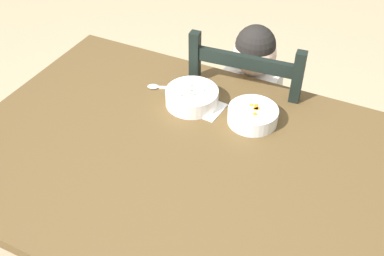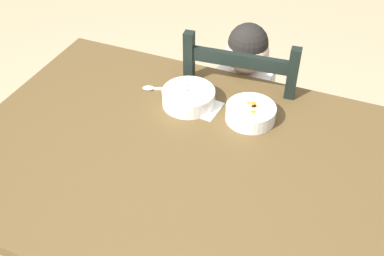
{
  "view_description": "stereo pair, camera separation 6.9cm",
  "coord_description": "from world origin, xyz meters",
  "px_view_note": "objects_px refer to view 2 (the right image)",
  "views": [
    {
      "loc": [
        0.53,
        -0.94,
        1.78
      ],
      "look_at": [
        0.03,
        0.07,
        0.82
      ],
      "focal_mm": 43.73,
      "sensor_mm": 36.0,
      "label": 1
    },
    {
      "loc": [
        0.46,
        -0.97,
        1.78
      ],
      "look_at": [
        0.03,
        0.07,
        0.82
      ],
      "focal_mm": 43.73,
      "sensor_mm": 36.0,
      "label": 2
    }
  ],
  "objects_px": {
    "dining_table": "(175,174)",
    "bowl_of_peas": "(189,97)",
    "dining_chair": "(240,129)",
    "child_figure": "(242,98)",
    "bowl_of_carrots": "(251,113)",
    "spoon": "(154,88)"
  },
  "relations": [
    {
      "from": "dining_chair",
      "to": "child_figure",
      "type": "xyz_separation_m",
      "value": [
        -0.0,
        -0.0,
        0.17
      ]
    },
    {
      "from": "bowl_of_peas",
      "to": "bowl_of_carrots",
      "type": "distance_m",
      "value": 0.23
    },
    {
      "from": "spoon",
      "to": "dining_table",
      "type": "bearing_deg",
      "value": -53.22
    },
    {
      "from": "dining_table",
      "to": "bowl_of_carrots",
      "type": "xyz_separation_m",
      "value": [
        0.17,
        0.25,
        0.13
      ]
    },
    {
      "from": "dining_chair",
      "to": "bowl_of_carrots",
      "type": "relative_size",
      "value": 5.7
    },
    {
      "from": "dining_chair",
      "to": "bowl_of_carrots",
      "type": "bearing_deg",
      "value": -69.79
    },
    {
      "from": "bowl_of_carrots",
      "to": "bowl_of_peas",
      "type": "bearing_deg",
      "value": -179.99
    },
    {
      "from": "child_figure",
      "to": "bowl_of_carrots",
      "type": "relative_size",
      "value": 5.57
    },
    {
      "from": "child_figure",
      "to": "dining_table",
      "type": "bearing_deg",
      "value": -96.02
    },
    {
      "from": "dining_table",
      "to": "dining_chair",
      "type": "height_order",
      "value": "dining_chair"
    },
    {
      "from": "dining_chair",
      "to": "dining_table",
      "type": "bearing_deg",
      "value": -96.49
    },
    {
      "from": "dining_table",
      "to": "bowl_of_carrots",
      "type": "relative_size",
      "value": 7.99
    },
    {
      "from": "dining_table",
      "to": "dining_chair",
      "type": "bearing_deg",
      "value": 83.51
    },
    {
      "from": "dining_chair",
      "to": "spoon",
      "type": "xyz_separation_m",
      "value": [
        -0.27,
        -0.26,
        0.32
      ]
    },
    {
      "from": "dining_table",
      "to": "bowl_of_carrots",
      "type": "bearing_deg",
      "value": 55.47
    },
    {
      "from": "bowl_of_peas",
      "to": "child_figure",
      "type": "bearing_deg",
      "value": 68.75
    },
    {
      "from": "dining_table",
      "to": "bowl_of_peas",
      "type": "height_order",
      "value": "bowl_of_peas"
    },
    {
      "from": "dining_table",
      "to": "bowl_of_peas",
      "type": "xyz_separation_m",
      "value": [
        -0.06,
        0.25,
        0.13
      ]
    },
    {
      "from": "dining_chair",
      "to": "spoon",
      "type": "relative_size",
      "value": 7.15
    },
    {
      "from": "bowl_of_peas",
      "to": "spoon",
      "type": "xyz_separation_m",
      "value": [
        -0.15,
        0.03,
        -0.03
      ]
    },
    {
      "from": "child_figure",
      "to": "spoon",
      "type": "height_order",
      "value": "child_figure"
    },
    {
      "from": "dining_table",
      "to": "child_figure",
      "type": "distance_m",
      "value": 0.55
    }
  ]
}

